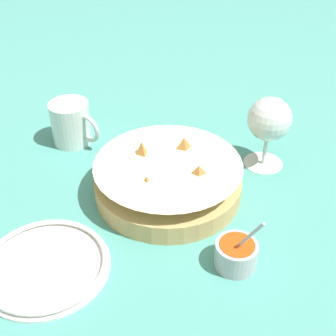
{
  "coord_description": "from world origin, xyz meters",
  "views": [
    {
      "loc": [
        0.38,
        -0.56,
        0.54
      ],
      "look_at": [
        0.01,
        -0.02,
        0.06
      ],
      "focal_mm": 50.0,
      "sensor_mm": 36.0,
      "label": 1
    }
  ],
  "objects_px": {
    "wine_glass": "(269,121)",
    "beer_mug": "(72,124)",
    "food_basket": "(168,180)",
    "side_plate": "(45,265)",
    "sauce_cup": "(236,253)"
  },
  "relations": [
    {
      "from": "food_basket",
      "to": "side_plate",
      "type": "relative_size",
      "value": 1.34
    },
    {
      "from": "wine_glass",
      "to": "beer_mug",
      "type": "bearing_deg",
      "value": -157.59
    },
    {
      "from": "sauce_cup",
      "to": "beer_mug",
      "type": "relative_size",
      "value": 0.89
    },
    {
      "from": "wine_glass",
      "to": "food_basket",
      "type": "bearing_deg",
      "value": -119.76
    },
    {
      "from": "food_basket",
      "to": "sauce_cup",
      "type": "xyz_separation_m",
      "value": [
        0.18,
        -0.08,
        -0.01
      ]
    },
    {
      "from": "food_basket",
      "to": "side_plate",
      "type": "bearing_deg",
      "value": -102.06
    },
    {
      "from": "sauce_cup",
      "to": "wine_glass",
      "type": "xyz_separation_m",
      "value": [
        -0.08,
        0.26,
        0.07
      ]
    },
    {
      "from": "food_basket",
      "to": "wine_glass",
      "type": "height_order",
      "value": "wine_glass"
    },
    {
      "from": "wine_glass",
      "to": "beer_mug",
      "type": "height_order",
      "value": "wine_glass"
    },
    {
      "from": "beer_mug",
      "to": "side_plate",
      "type": "distance_m",
      "value": 0.35
    },
    {
      "from": "beer_mug",
      "to": "side_plate",
      "type": "height_order",
      "value": "beer_mug"
    },
    {
      "from": "beer_mug",
      "to": "sauce_cup",
      "type": "bearing_deg",
      "value": -14.56
    },
    {
      "from": "wine_glass",
      "to": "beer_mug",
      "type": "xyz_separation_m",
      "value": [
        -0.36,
        -0.15,
        -0.05
      ]
    },
    {
      "from": "sauce_cup",
      "to": "beer_mug",
      "type": "xyz_separation_m",
      "value": [
        -0.44,
        0.11,
        0.02
      ]
    },
    {
      "from": "side_plate",
      "to": "food_basket",
      "type": "bearing_deg",
      "value": 77.94
    }
  ]
}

